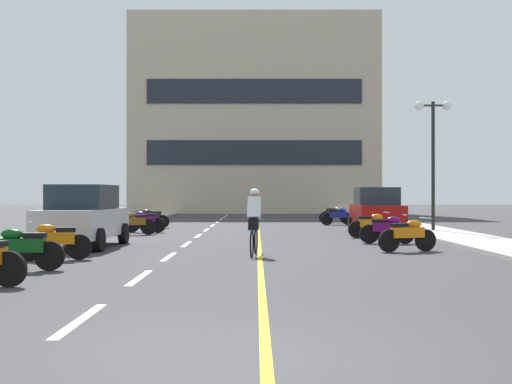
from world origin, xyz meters
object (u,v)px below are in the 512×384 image
object	(u,v)px
motorcycle_8	(143,221)
motorcycle_4	(406,234)
motorcycle_2	(19,248)
motorcycle_9	(149,218)
cyclist_rider	(252,220)
motorcycle_11	(334,215)
motorcycle_6	(370,225)
street_lamp_mid	(431,136)
motorcycle_12	(334,213)
parked_car_near	(82,216)
parked_car_mid	(375,210)
motorcycle_3	(52,240)
motorcycle_5	(386,229)
motorcycle_7	(132,223)
motorcycle_10	(336,216)

from	to	relation	value
motorcycle_8	motorcycle_4	bearing A→B (deg)	-45.33
motorcycle_8	motorcycle_2	bearing A→B (deg)	-91.00
motorcycle_9	cyclist_rider	world-z (taller)	cyclist_rider
motorcycle_9	motorcycle_11	bearing A→B (deg)	27.05
motorcycle_6	motorcycle_8	bearing A→B (deg)	159.90
street_lamp_mid	motorcycle_12	xyz separation A→B (m)	(-2.59, 10.54, -3.42)
street_lamp_mid	motorcycle_11	xyz separation A→B (m)	(-2.87, 8.38, -3.42)
parked_car_near	motorcycle_12	world-z (taller)	parked_car_near
motorcycle_2	motorcycle_6	xyz separation A→B (m)	(8.85, 9.88, 0.00)
parked_car_near	parked_car_mid	xyz separation A→B (m)	(9.86, 7.07, 0.00)
motorcycle_3	motorcycle_6	bearing A→B (deg)	41.49
cyclist_rider	motorcycle_5	bearing A→B (deg)	42.41
parked_car_mid	motorcycle_8	world-z (taller)	parked_car_mid
motorcycle_3	motorcycle_7	bearing A→B (deg)	89.68
motorcycle_4	motorcycle_7	size ratio (longest dim) A/B	0.98
motorcycle_4	motorcycle_8	xyz separation A→B (m)	(-8.59, 8.69, 0.00)
motorcycle_5	motorcycle_7	world-z (taller)	same
motorcycle_5	motorcycle_7	size ratio (longest dim) A/B	1.01
motorcycle_3	motorcycle_10	world-z (taller)	same
motorcycle_7	motorcycle_6	bearing A→B (deg)	-10.32
street_lamp_mid	motorcycle_3	size ratio (longest dim) A/B	3.08
cyclist_rider	parked_car_mid	bearing A→B (deg)	62.81
parked_car_near	parked_car_mid	world-z (taller)	same
motorcycle_7	motorcycle_12	size ratio (longest dim) A/B	1.01
motorcycle_6	motorcycle_5	bearing A→B (deg)	-90.31
motorcycle_11	motorcycle_12	size ratio (longest dim) A/B	1.02
parked_car_mid	motorcycle_6	bearing A→B (deg)	-103.51
motorcycle_3	motorcycle_8	size ratio (longest dim) A/B	0.99
motorcycle_4	motorcycle_11	world-z (taller)	same
parked_car_near	motorcycle_3	size ratio (longest dim) A/B	2.54
motorcycle_3	motorcycle_10	size ratio (longest dim) A/B	0.98
motorcycle_9	motorcycle_12	size ratio (longest dim) A/B	1.02
motorcycle_12	cyclist_rider	bearing A→B (deg)	-102.84
street_lamp_mid	motorcycle_5	size ratio (longest dim) A/B	3.03
street_lamp_mid	motorcycle_4	xyz separation A→B (m)	(-2.99, -8.35, -3.42)
motorcycle_5	motorcycle_10	distance (m)	12.12
cyclist_rider	motorcycle_2	bearing A→B (deg)	-144.52
motorcycle_3	motorcycle_10	distance (m)	19.32
street_lamp_mid	motorcycle_4	world-z (taller)	street_lamp_mid
motorcycle_11	motorcycle_7	bearing A→B (deg)	-132.73
motorcycle_6	motorcycle_8	world-z (taller)	same
motorcycle_8	motorcycle_9	size ratio (longest dim) A/B	1.00
motorcycle_6	motorcycle_10	world-z (taller)	same
motorcycle_8	motorcycle_12	xyz separation A→B (m)	(8.99, 10.21, 0.00)
motorcycle_9	motorcycle_12	distance (m)	11.52
motorcycle_7	motorcycle_11	world-z (taller)	same
motorcycle_5	motorcycle_11	world-z (taller)	same
motorcycle_8	motorcycle_10	size ratio (longest dim) A/B	1.00
motorcycle_7	motorcycle_10	bearing A→B (deg)	41.53
motorcycle_2	motorcycle_8	xyz separation A→B (m)	(0.23, 13.04, 0.00)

